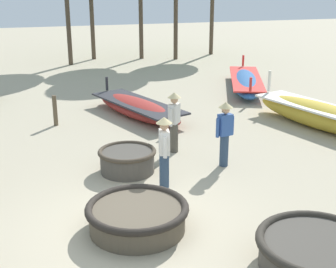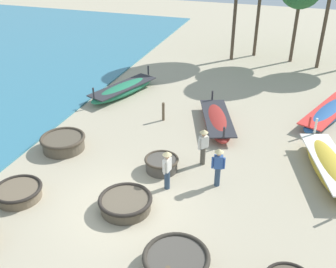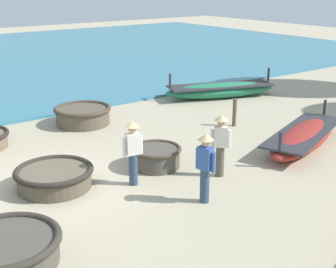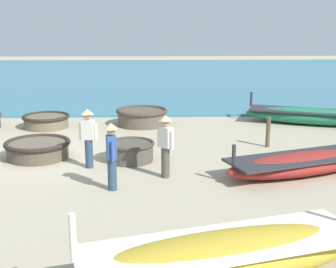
% 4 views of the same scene
% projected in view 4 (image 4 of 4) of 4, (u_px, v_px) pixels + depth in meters
% --- Properties ---
extents(ground_plane, '(80.00, 80.00, 0.00)m').
position_uv_depth(ground_plane, '(40.00, 156.00, 14.20)').
color(ground_plane, tan).
extents(sea, '(28.00, 52.00, 0.10)m').
position_uv_depth(sea, '(161.00, 77.00, 33.50)').
color(sea, teal).
rests_on(sea, ground).
extents(coracle_weathered, '(1.96, 1.96, 0.53)m').
position_uv_depth(coracle_weathered, '(38.00, 148.00, 14.01)').
color(coracle_weathered, brown).
rests_on(coracle_weathered, ground).
extents(coracle_far_right, '(2.02, 2.02, 0.64)m').
position_uv_depth(coracle_far_right, '(142.00, 116.00, 18.34)').
color(coracle_far_right, brown).
rests_on(coracle_far_right, ground).
extents(coracle_front_right, '(1.79, 1.79, 0.49)m').
position_uv_depth(coracle_front_right, '(46.00, 121.00, 17.95)').
color(coracle_front_right, brown).
rests_on(coracle_front_right, ground).
extents(coracle_far_left, '(1.43, 1.43, 0.58)m').
position_uv_depth(coracle_far_left, '(131.00, 151.00, 13.69)').
color(coracle_far_left, '#4C473F').
rests_on(coracle_far_left, ground).
extents(long_boat_blue_hull, '(2.72, 4.72, 1.02)m').
position_uv_depth(long_boat_blue_hull, '(302.00, 163.00, 12.52)').
color(long_boat_blue_hull, maroon).
rests_on(long_boat_blue_hull, ground).
extents(long_boat_green_hull, '(2.86, 5.10, 1.17)m').
position_uv_depth(long_boat_green_hull, '(309.00, 116.00, 18.51)').
color(long_boat_green_hull, '#237551').
rests_on(long_boat_green_hull, ground).
extents(long_boat_red_hull, '(2.57, 5.13, 1.46)m').
position_uv_depth(long_boat_red_hull, '(223.00, 257.00, 7.32)').
color(long_boat_red_hull, gold).
rests_on(long_boat_red_hull, ground).
extents(fisherman_crouching, '(0.52, 0.36, 1.67)m').
position_uv_depth(fisherman_crouching, '(112.00, 152.00, 11.18)').
color(fisherman_crouching, '#2D425B').
rests_on(fisherman_crouching, ground).
extents(fisherman_with_hat, '(0.36, 0.52, 1.67)m').
position_uv_depth(fisherman_with_hat, '(88.00, 134.00, 12.91)').
color(fisherman_with_hat, '#2D425B').
rests_on(fisherman_with_hat, ground).
extents(fisherman_standing_left, '(0.39, 0.42, 1.67)m').
position_uv_depth(fisherman_standing_left, '(165.00, 142.00, 12.10)').
color(fisherman_standing_left, '#4C473D').
rests_on(fisherman_standing_left, ground).
extents(mooring_post_shoreline, '(0.14, 0.14, 0.99)m').
position_uv_depth(mooring_post_shoreline, '(268.00, 132.00, 15.16)').
color(mooring_post_shoreline, brown).
rests_on(mooring_post_shoreline, ground).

